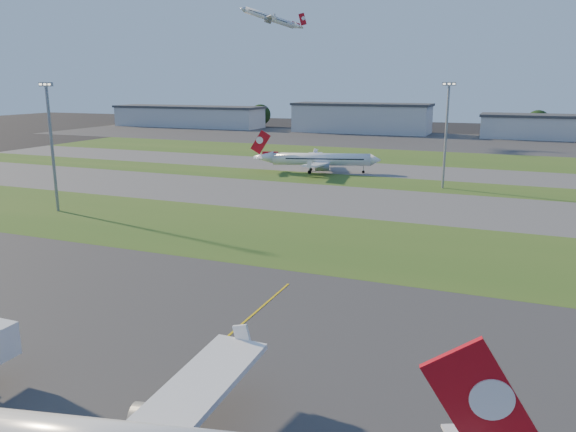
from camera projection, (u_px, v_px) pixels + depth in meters
The scene contains 20 objects.
ground at pixel (104, 390), 48.27m from camera, with size 700.00×700.00×0.00m, color black.
apron_near at pixel (104, 390), 48.27m from camera, with size 300.00×70.00×0.01m, color #333335.
grass_strip_a at pixel (310, 238), 95.13m from camera, with size 300.00×34.00×0.01m, color #30551C.
taxiway_a at pixel (360, 201), 124.87m from camera, with size 300.00×32.00×0.01m, color #515154.
grass_strip_b at pixel (385, 183), 147.40m from camera, with size 300.00×18.00×0.01m, color #30551C.
taxiway_b at pixel (401, 171), 167.23m from camera, with size 300.00×26.00×0.01m, color #515154.
grass_strip_c at pixel (419, 158), 196.97m from camera, with size 300.00×40.00×0.01m, color #30551C.
apron_far at pixel (441, 141), 251.04m from camera, with size 400.00×80.00×0.01m, color #333335.
yellow_line at pixel (152, 402), 46.44m from camera, with size 0.25×60.00×0.02m, color gold.
airliner_taxiing at pixel (320, 160), 163.25m from camera, with size 34.18×28.73×10.93m.
airliner_departing at pixel (270, 18), 259.92m from camera, with size 27.20×23.16×9.08m.
light_mast_west at pixel (51, 139), 111.80m from camera, with size 3.20×0.70×25.80m.
light_mast_centre at pixel (446, 128), 136.67m from camera, with size 3.20×0.70×25.80m.
hangar_far_west at pixel (188, 116), 331.51m from camera, with size 91.80×23.00×12.20m.
hangar_west at pixel (361, 118), 292.76m from camera, with size 71.40×23.00×15.20m.
hangar_east at pixel (574, 127), 256.65m from camera, with size 81.60×23.00×11.20m.
tree_far_west at pixel (145, 113), 357.77m from camera, with size 11.00×11.00×12.00m.
tree_west at pixel (260, 115), 330.16m from camera, with size 12.10×12.10×13.20m.
tree_mid_west at pixel (413, 121), 293.95m from camera, with size 9.90×9.90×10.80m.
tree_mid_east at pixel (538, 122), 274.48m from camera, with size 11.55×11.55×12.60m.
Camera 1 is at (31.05, -34.30, 25.82)m, focal length 35.00 mm.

